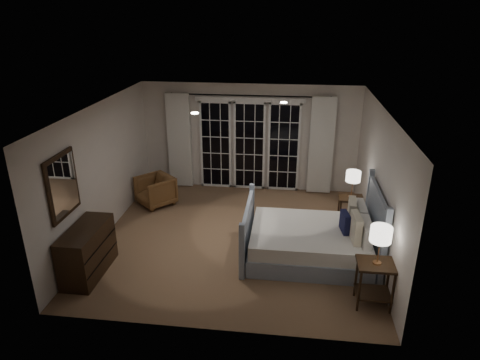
# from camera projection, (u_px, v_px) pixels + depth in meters

# --- Properties ---
(floor) EXTENTS (5.00, 5.00, 0.00)m
(floor) POSITION_uv_depth(u_px,v_px,m) (236.00, 238.00, 8.12)
(floor) COLOR brown
(floor) RESTS_ON ground
(ceiling) EXTENTS (5.00, 5.00, 0.00)m
(ceiling) POSITION_uv_depth(u_px,v_px,m) (235.00, 108.00, 7.18)
(ceiling) COLOR silver
(ceiling) RESTS_ON wall_back
(wall_left) EXTENTS (0.02, 5.00, 2.50)m
(wall_left) POSITION_uv_depth(u_px,v_px,m) (102.00, 171.00, 7.94)
(wall_left) COLOR beige
(wall_left) RESTS_ON floor
(wall_right) EXTENTS (0.02, 5.00, 2.50)m
(wall_right) POSITION_uv_depth(u_px,v_px,m) (379.00, 184.00, 7.37)
(wall_right) COLOR beige
(wall_right) RESTS_ON floor
(wall_back) EXTENTS (5.00, 0.02, 2.50)m
(wall_back) POSITION_uv_depth(u_px,v_px,m) (250.00, 138.00, 9.95)
(wall_back) COLOR beige
(wall_back) RESTS_ON floor
(wall_front) EXTENTS (5.00, 0.02, 2.50)m
(wall_front) POSITION_uv_depth(u_px,v_px,m) (209.00, 250.00, 5.36)
(wall_front) COLOR beige
(wall_front) RESTS_ON floor
(french_doors) EXTENTS (2.50, 0.04, 2.20)m
(french_doors) POSITION_uv_depth(u_px,v_px,m) (249.00, 145.00, 9.98)
(french_doors) COLOR black
(french_doors) RESTS_ON wall_back
(curtain_rod) EXTENTS (3.50, 0.03, 0.03)m
(curtain_rod) POSITION_uv_depth(u_px,v_px,m) (250.00, 96.00, 9.48)
(curtain_rod) COLOR black
(curtain_rod) RESTS_ON wall_back
(curtain_left) EXTENTS (0.55, 0.10, 2.25)m
(curtain_left) POSITION_uv_depth(u_px,v_px,m) (179.00, 141.00, 10.07)
(curtain_left) COLOR silver
(curtain_left) RESTS_ON curtain_rod
(curtain_right) EXTENTS (0.55, 0.10, 2.25)m
(curtain_right) POSITION_uv_depth(u_px,v_px,m) (321.00, 146.00, 9.69)
(curtain_right) COLOR silver
(curtain_right) RESTS_ON curtain_rod
(downlight_a) EXTENTS (0.12, 0.12, 0.01)m
(downlight_a) POSITION_uv_depth(u_px,v_px,m) (284.00, 103.00, 7.65)
(downlight_a) COLOR white
(downlight_a) RESTS_ON ceiling
(downlight_b) EXTENTS (0.12, 0.12, 0.01)m
(downlight_b) POSITION_uv_depth(u_px,v_px,m) (195.00, 113.00, 6.89)
(downlight_b) COLOR white
(downlight_b) RESTS_ON ceiling
(bed) EXTENTS (2.21, 1.59, 1.29)m
(bed) POSITION_uv_depth(u_px,v_px,m) (313.00, 240.00, 7.40)
(bed) COLOR #8893A4
(bed) RESTS_ON floor
(nightstand_left) EXTENTS (0.55, 0.44, 0.71)m
(nightstand_left) POSITION_uv_depth(u_px,v_px,m) (375.00, 277.00, 6.15)
(nightstand_left) COLOR #312010
(nightstand_left) RESTS_ON floor
(nightstand_right) EXTENTS (0.48, 0.38, 0.62)m
(nightstand_right) POSITION_uv_depth(u_px,v_px,m) (350.00, 207.00, 8.45)
(nightstand_right) COLOR #312010
(nightstand_right) RESTS_ON floor
(lamp_left) EXTENTS (0.30, 0.30, 0.58)m
(lamp_left) POSITION_uv_depth(u_px,v_px,m) (381.00, 235.00, 5.88)
(lamp_left) COLOR tan
(lamp_left) RESTS_ON nightstand_left
(lamp_right) EXTENTS (0.28, 0.28, 0.54)m
(lamp_right) POSITION_uv_depth(u_px,v_px,m) (353.00, 177.00, 8.21)
(lamp_right) COLOR tan
(lamp_right) RESTS_ON nightstand_right
(armchair) EXTENTS (1.00, 1.00, 0.66)m
(armchair) POSITION_uv_depth(u_px,v_px,m) (155.00, 191.00, 9.40)
(armchair) COLOR brown
(armchair) RESTS_ON floor
(dresser) EXTENTS (0.50, 1.17, 0.83)m
(dresser) POSITION_uv_depth(u_px,v_px,m) (87.00, 251.00, 6.91)
(dresser) COLOR #312010
(dresser) RESTS_ON floor
(mirror) EXTENTS (0.05, 0.85, 1.00)m
(mirror) POSITION_uv_depth(u_px,v_px,m) (63.00, 186.00, 6.51)
(mirror) COLOR #312010
(mirror) RESTS_ON wall_left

